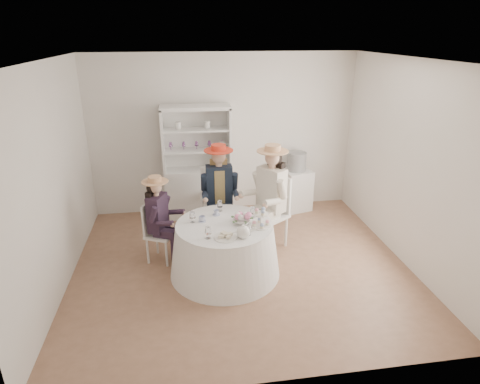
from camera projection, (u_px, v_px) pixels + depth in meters
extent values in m
plane|color=brown|center=(241.00, 265.00, 5.53)|extent=(4.50, 4.50, 0.00)
plane|color=white|center=(241.00, 60.00, 4.52)|extent=(4.50, 4.50, 0.00)
plane|color=silver|center=(224.00, 135.00, 6.86)|extent=(4.50, 0.00, 4.50)
plane|color=silver|center=(279.00, 255.00, 3.19)|extent=(4.50, 0.00, 4.50)
plane|color=silver|center=(52.00, 182.00, 4.71)|extent=(0.00, 4.50, 4.50)
plane|color=silver|center=(408.00, 165.00, 5.33)|extent=(0.00, 4.50, 4.50)
cone|color=white|center=(225.00, 249.00, 5.24)|extent=(1.45, 1.45, 0.70)
cylinder|color=white|center=(224.00, 225.00, 5.11)|extent=(1.25, 1.25, 0.02)
cube|color=silver|center=(199.00, 192.00, 6.91)|extent=(1.20, 0.84, 0.84)
cube|color=silver|center=(196.00, 136.00, 6.73)|extent=(1.04, 0.49, 1.03)
cube|color=silver|center=(195.00, 107.00, 6.37)|extent=(1.20, 0.84, 0.06)
cube|color=silver|center=(163.00, 140.00, 6.48)|extent=(0.20, 0.40, 1.03)
cube|color=silver|center=(229.00, 138.00, 6.63)|extent=(0.20, 0.40, 1.03)
cube|color=silver|center=(197.00, 150.00, 6.63)|extent=(1.11, 0.77, 0.03)
cube|color=silver|center=(196.00, 129.00, 6.50)|extent=(1.11, 0.77, 0.03)
sphere|color=white|center=(222.00, 145.00, 6.66)|extent=(0.13, 0.13, 0.13)
cube|color=silver|center=(295.00, 190.00, 7.17)|extent=(0.57, 0.57, 0.73)
cylinder|color=black|center=(297.00, 161.00, 6.97)|extent=(0.35, 0.35, 0.32)
cube|color=silver|center=(161.00, 234.00, 5.52)|extent=(0.47, 0.47, 0.04)
cylinder|color=silver|center=(166.00, 254.00, 5.44)|extent=(0.03, 0.03, 0.39)
cylinder|color=silver|center=(175.00, 244.00, 5.69)|extent=(0.03, 0.03, 0.39)
cylinder|color=silver|center=(148.00, 251.00, 5.51)|extent=(0.03, 0.03, 0.39)
cylinder|color=silver|center=(157.00, 241.00, 5.76)|extent=(0.03, 0.03, 0.39)
cube|color=silver|center=(149.00, 217.00, 5.47)|extent=(0.16, 0.32, 0.44)
cube|color=black|center=(158.00, 213.00, 5.40)|extent=(0.29, 0.36, 0.51)
cube|color=black|center=(165.00, 233.00, 5.40)|extent=(0.32, 0.23, 0.11)
cylinder|color=black|center=(174.00, 252.00, 5.46)|extent=(0.09, 0.09, 0.41)
cylinder|color=black|center=(153.00, 214.00, 5.21)|extent=(0.17, 0.14, 0.24)
cube|color=black|center=(170.00, 228.00, 5.54)|extent=(0.32, 0.23, 0.11)
cylinder|color=black|center=(179.00, 246.00, 5.61)|extent=(0.09, 0.09, 0.41)
cylinder|color=black|center=(166.00, 204.00, 5.53)|extent=(0.17, 0.14, 0.24)
cylinder|color=#D8A889|center=(156.00, 194.00, 5.30)|extent=(0.08, 0.08, 0.07)
sphere|color=#D8A889|center=(155.00, 187.00, 5.26)|extent=(0.17, 0.17, 0.17)
sphere|color=black|center=(153.00, 188.00, 5.28)|extent=(0.17, 0.17, 0.17)
cube|color=black|center=(152.00, 202.00, 5.36)|extent=(0.15, 0.22, 0.34)
cylinder|color=tan|center=(155.00, 182.00, 5.23)|extent=(0.35, 0.35, 0.01)
cylinder|color=tan|center=(155.00, 179.00, 5.22)|extent=(0.18, 0.18, 0.07)
cube|color=silver|center=(220.00, 210.00, 6.07)|extent=(0.43, 0.43, 0.04)
cylinder|color=silver|center=(210.00, 230.00, 5.99)|extent=(0.04, 0.04, 0.47)
cylinder|color=silver|center=(232.00, 229.00, 6.03)|extent=(0.04, 0.04, 0.47)
cylinder|color=silver|center=(209.00, 220.00, 6.30)|extent=(0.04, 0.04, 0.47)
cylinder|color=silver|center=(230.00, 219.00, 6.34)|extent=(0.04, 0.04, 0.47)
cube|color=silver|center=(219.00, 188.00, 6.14)|extent=(0.40, 0.04, 0.53)
cube|color=#17202F|center=(219.00, 186.00, 5.94)|extent=(0.39, 0.22, 0.62)
cube|color=tan|center=(219.00, 186.00, 5.94)|extent=(0.15, 0.24, 0.53)
cube|color=#17202F|center=(214.00, 209.00, 5.91)|extent=(0.15, 0.36, 0.13)
cylinder|color=#17202F|center=(215.00, 233.00, 5.89)|extent=(0.11, 0.11, 0.49)
cylinder|color=#17202F|center=(204.00, 183.00, 5.85)|extent=(0.10, 0.19, 0.29)
cube|color=#17202F|center=(227.00, 208.00, 5.93)|extent=(0.15, 0.36, 0.13)
cylinder|color=#17202F|center=(228.00, 232.00, 5.92)|extent=(0.11, 0.11, 0.49)
cylinder|color=#17202F|center=(234.00, 181.00, 5.90)|extent=(0.10, 0.19, 0.29)
cylinder|color=#D8A889|center=(219.00, 164.00, 5.82)|extent=(0.10, 0.10, 0.08)
sphere|color=#D8A889|center=(219.00, 157.00, 5.78)|extent=(0.20, 0.20, 0.20)
sphere|color=tan|center=(218.00, 157.00, 5.83)|extent=(0.20, 0.20, 0.20)
cube|color=tan|center=(219.00, 172.00, 5.95)|extent=(0.26, 0.09, 0.40)
cylinder|color=red|center=(219.00, 150.00, 5.74)|extent=(0.42, 0.42, 0.01)
cylinder|color=red|center=(218.00, 148.00, 5.72)|extent=(0.21, 0.21, 0.08)
cube|color=silver|center=(270.00, 216.00, 5.85)|extent=(0.62, 0.62, 0.04)
cylinder|color=silver|center=(252.00, 231.00, 5.95)|extent=(0.04, 0.04, 0.49)
cylinder|color=silver|center=(270.00, 239.00, 5.71)|extent=(0.04, 0.04, 0.49)
cylinder|color=silver|center=(268.00, 224.00, 6.17)|extent=(0.04, 0.04, 0.49)
cylinder|color=silver|center=(286.00, 231.00, 5.94)|extent=(0.04, 0.04, 0.49)
cube|color=silver|center=(279.00, 193.00, 5.86)|extent=(0.27, 0.36, 0.55)
cube|color=beige|center=(271.00, 189.00, 5.71)|extent=(0.41, 0.45, 0.64)
cube|color=beige|center=(258.00, 211.00, 5.80)|extent=(0.39, 0.33, 0.13)
cylinder|color=beige|center=(251.00, 234.00, 5.82)|extent=(0.11, 0.11, 0.51)
cylinder|color=beige|center=(258.00, 181.00, 5.80)|extent=(0.21, 0.19, 0.30)
cube|color=beige|center=(269.00, 215.00, 5.66)|extent=(0.39, 0.33, 0.13)
cylinder|color=beige|center=(261.00, 239.00, 5.69)|extent=(0.11, 0.11, 0.51)
cylinder|color=beige|center=(282.00, 189.00, 5.50)|extent=(0.21, 0.19, 0.30)
cylinder|color=#D8A889|center=(272.00, 166.00, 5.58)|extent=(0.10, 0.10, 0.09)
sphere|color=#D8A889|center=(272.00, 158.00, 5.53)|extent=(0.21, 0.21, 0.21)
sphere|color=black|center=(275.00, 158.00, 5.57)|extent=(0.21, 0.21, 0.21)
cube|color=black|center=(276.00, 175.00, 5.69)|extent=(0.22, 0.27, 0.42)
cylinder|color=tan|center=(273.00, 151.00, 5.50)|extent=(0.44, 0.44, 0.01)
cylinder|color=tan|center=(273.00, 148.00, 5.48)|extent=(0.22, 0.22, 0.09)
cube|color=silver|center=(214.00, 196.00, 6.58)|extent=(0.47, 0.47, 0.04)
cylinder|color=silver|center=(225.00, 205.00, 6.84)|extent=(0.04, 0.04, 0.48)
cylinder|color=silver|center=(204.00, 206.00, 6.82)|extent=(0.04, 0.04, 0.48)
cylinder|color=silver|center=(225.00, 214.00, 6.52)|extent=(0.04, 0.04, 0.48)
cylinder|color=silver|center=(204.00, 214.00, 6.50)|extent=(0.04, 0.04, 0.48)
cube|color=silver|center=(214.00, 183.00, 6.28)|extent=(0.42, 0.06, 0.54)
imported|color=white|center=(202.00, 219.00, 5.16)|extent=(0.11, 0.11, 0.07)
imported|color=white|center=(216.00, 213.00, 5.34)|extent=(0.09, 0.09, 0.07)
imported|color=white|center=(241.00, 217.00, 5.22)|extent=(0.09, 0.09, 0.07)
imported|color=white|center=(242.00, 221.00, 5.11)|extent=(0.22, 0.22, 0.05)
sphere|color=pink|center=(247.00, 215.00, 5.11)|extent=(0.08, 0.08, 0.08)
sphere|color=white|center=(244.00, 214.00, 5.16)|extent=(0.08, 0.08, 0.08)
sphere|color=pink|center=(240.00, 214.00, 5.16)|extent=(0.08, 0.08, 0.08)
sphere|color=white|center=(237.00, 215.00, 5.12)|extent=(0.08, 0.08, 0.08)
sphere|color=pink|center=(237.00, 217.00, 5.07)|extent=(0.08, 0.08, 0.08)
sphere|color=white|center=(241.00, 218.00, 5.04)|extent=(0.08, 0.08, 0.08)
sphere|color=pink|center=(245.00, 217.00, 5.06)|extent=(0.08, 0.08, 0.08)
sphere|color=white|center=(243.00, 232.00, 4.75)|extent=(0.16, 0.16, 0.16)
cylinder|color=white|center=(252.00, 231.00, 4.76)|extent=(0.10, 0.03, 0.08)
cylinder|color=white|center=(243.00, 226.00, 4.72)|extent=(0.04, 0.04, 0.02)
cylinder|color=white|center=(226.00, 237.00, 4.76)|extent=(0.28, 0.28, 0.01)
cube|color=beige|center=(221.00, 237.00, 4.73)|extent=(0.06, 0.04, 0.03)
cube|color=beige|center=(225.00, 234.00, 4.75)|extent=(0.07, 0.06, 0.03)
cube|color=beige|center=(230.00, 234.00, 4.78)|extent=(0.08, 0.07, 0.03)
cube|color=beige|center=(223.00, 233.00, 4.78)|extent=(0.08, 0.08, 0.03)
cube|color=beige|center=(229.00, 237.00, 4.72)|extent=(0.07, 0.08, 0.03)
cylinder|color=white|center=(261.00, 226.00, 5.04)|extent=(0.25, 0.25, 0.01)
cylinder|color=white|center=(261.00, 220.00, 5.02)|extent=(0.02, 0.02, 0.17)
cylinder|color=white|center=(261.00, 214.00, 4.98)|extent=(0.19, 0.19, 0.01)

